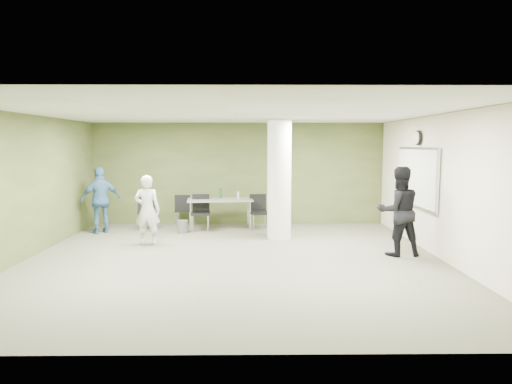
{
  "coord_description": "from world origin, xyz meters",
  "views": [
    {
      "loc": [
        0.34,
        -8.61,
        2.21
      ],
      "look_at": [
        0.44,
        1.0,
        1.2
      ],
      "focal_mm": 32.0,
      "sensor_mm": 36.0,
      "label": 1
    }
  ],
  "objects_px": {
    "man_black": "(399,211)",
    "man_blue": "(101,200)",
    "folding_table": "(220,201)",
    "woman_white": "(147,210)",
    "chair_back_left": "(146,210)"
  },
  "relations": [
    {
      "from": "man_black",
      "to": "man_blue",
      "type": "relative_size",
      "value": 1.07
    },
    {
      "from": "man_blue",
      "to": "folding_table",
      "type": "bearing_deg",
      "value": 157.61
    },
    {
      "from": "woman_white",
      "to": "man_black",
      "type": "xyz_separation_m",
      "value": [
        5.22,
        -1.05,
        0.12
      ]
    },
    {
      "from": "chair_back_left",
      "to": "man_black",
      "type": "xyz_separation_m",
      "value": [
        5.62,
        -2.71,
        0.35
      ]
    },
    {
      "from": "man_black",
      "to": "man_blue",
      "type": "distance_m",
      "value": 7.08
    },
    {
      "from": "chair_back_left",
      "to": "man_blue",
      "type": "relative_size",
      "value": 0.55
    },
    {
      "from": "man_blue",
      "to": "man_black",
      "type": "bearing_deg",
      "value": 129.03
    },
    {
      "from": "man_black",
      "to": "folding_table",
      "type": "bearing_deg",
      "value": -41.76
    },
    {
      "from": "man_blue",
      "to": "woman_white",
      "type": "bearing_deg",
      "value": 106.22
    },
    {
      "from": "folding_table",
      "to": "man_black",
      "type": "relative_size",
      "value": 0.98
    },
    {
      "from": "woman_white",
      "to": "man_blue",
      "type": "distance_m",
      "value": 1.96
    },
    {
      "from": "folding_table",
      "to": "man_black",
      "type": "xyz_separation_m",
      "value": [
        3.73,
        -2.84,
        0.14
      ]
    },
    {
      "from": "folding_table",
      "to": "woman_white",
      "type": "xyz_separation_m",
      "value": [
        -1.49,
        -1.79,
        0.03
      ]
    },
    {
      "from": "chair_back_left",
      "to": "woman_white",
      "type": "relative_size",
      "value": 0.6
    },
    {
      "from": "woman_white",
      "to": "folding_table",
      "type": "bearing_deg",
      "value": -127.51
    }
  ]
}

